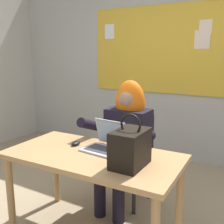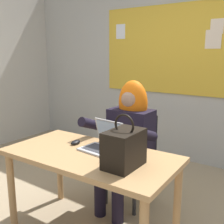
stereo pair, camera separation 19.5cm
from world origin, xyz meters
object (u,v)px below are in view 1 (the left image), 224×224
at_px(person_costumed, 125,134).
at_px(laptop, 105,143).
at_px(computer_mouse, 76,143).
at_px(handbag, 130,148).
at_px(chair_at_desk, 131,152).
at_px(desk_main, 93,165).

bearing_deg(person_costumed, laptop, 5.78).
bearing_deg(computer_mouse, laptop, 8.38).
distance_m(person_costumed, computer_mouse, 0.54).
relative_size(laptop, handbag, 0.87).
relative_size(chair_at_desk, computer_mouse, 8.67).
bearing_deg(desk_main, person_costumed, 91.15).
height_order(desk_main, handbag, handbag).
bearing_deg(computer_mouse, handbag, -16.04).
xyz_separation_m(chair_at_desk, person_costumed, (-0.00, -0.13, 0.23)).
relative_size(chair_at_desk, laptop, 2.74).
height_order(chair_at_desk, handbag, handbag).
relative_size(chair_at_desk, handbag, 2.39).
bearing_deg(handbag, chair_at_desk, 115.36).
xyz_separation_m(laptop, handbag, (0.33, -0.21, 0.08)).
relative_size(desk_main, computer_mouse, 13.48).
bearing_deg(chair_at_desk, desk_main, 2.58).
distance_m(desk_main, handbag, 0.43).
distance_m(chair_at_desk, laptop, 0.63).
xyz_separation_m(laptop, computer_mouse, (-0.27, -0.04, -0.03)).
xyz_separation_m(desk_main, chair_at_desk, (-0.01, 0.71, -0.13)).
height_order(chair_at_desk, person_costumed, person_costumed).
bearing_deg(desk_main, laptop, 78.13).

